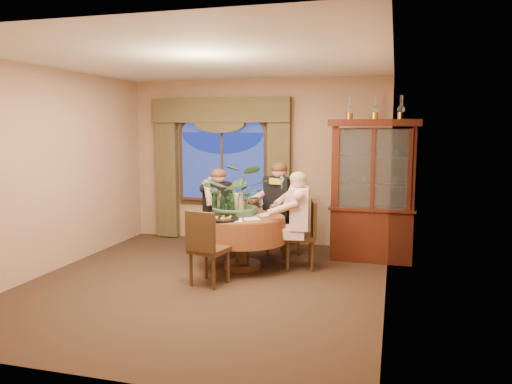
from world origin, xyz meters
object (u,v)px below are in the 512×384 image
(chair_right, at_px, (299,235))
(wine_bottle_4, at_px, (223,204))
(centerpiece_plant, at_px, (238,171))
(chair_back, at_px, (221,224))
(china_cabinet, at_px, (373,191))
(dining_table, at_px, (242,242))
(oil_lamp_right, at_px, (401,107))
(stoneware_vase, at_px, (239,204))
(wine_bottle_2, at_px, (232,205))
(chair_front_left, at_px, (209,248))
(person_pink, at_px, (299,221))
(olive_bowl, at_px, (243,215))
(chair_back_right, at_px, (283,225))
(oil_lamp_left, at_px, (350,108))
(wine_bottle_0, at_px, (230,202))
(oil_lamp_center, at_px, (375,108))
(wine_bottle_1, at_px, (214,204))
(wine_bottle_3, at_px, (220,202))
(person_scarf, at_px, (280,209))
(person_back, at_px, (218,212))

(chair_right, relative_size, wine_bottle_4, 2.91)
(chair_right, relative_size, centerpiece_plant, 0.88)
(chair_back, bearing_deg, china_cabinet, 146.63)
(centerpiece_plant, bearing_deg, chair_back, 128.92)
(dining_table, height_order, china_cabinet, china_cabinet)
(oil_lamp_right, relative_size, chair_right, 0.35)
(chair_right, xyz_separation_m, wine_bottle_4, (-1.08, -0.19, 0.44))
(stoneware_vase, xyz_separation_m, wine_bottle_2, (-0.04, -0.16, 0.01))
(stoneware_vase, distance_m, centerpiece_plant, 0.47)
(oil_lamp_right, height_order, chair_front_left, oil_lamp_right)
(chair_right, bearing_deg, chair_back, 56.41)
(china_cabinet, relative_size, person_pink, 1.51)
(dining_table, xyz_separation_m, oil_lamp_right, (2.11, 0.93, 1.90))
(oil_lamp_right, relative_size, olive_bowl, 2.39)
(chair_back_right, bearing_deg, wine_bottle_4, 75.53)
(stoneware_vase, distance_m, wine_bottle_4, 0.23)
(oil_lamp_left, height_order, chair_right, oil_lamp_left)
(chair_back_right, bearing_deg, wine_bottle_0, 71.27)
(person_pink, distance_m, wine_bottle_2, 0.96)
(centerpiece_plant, height_order, wine_bottle_4, centerpiece_plant)
(wine_bottle_4, bearing_deg, chair_front_left, -82.38)
(olive_bowl, bearing_deg, chair_back_right, 66.49)
(oil_lamp_center, bearing_deg, chair_front_left, -137.74)
(wine_bottle_4, bearing_deg, person_pink, 5.21)
(wine_bottle_1, xyz_separation_m, wine_bottle_3, (0.02, 0.16, 0.00))
(chair_front_left, bearing_deg, oil_lamp_left, 60.89)
(olive_bowl, xyz_separation_m, wine_bottle_0, (-0.27, 0.24, 0.14))
(oil_lamp_center, distance_m, person_pink, 2.01)
(oil_lamp_right, distance_m, person_scarf, 2.33)
(centerpiece_plant, xyz_separation_m, wine_bottle_1, (-0.31, -0.14, -0.46))
(oil_lamp_right, relative_size, person_scarf, 0.23)
(person_scarf, xyz_separation_m, wine_bottle_1, (-0.76, -0.85, 0.18))
(wine_bottle_3, bearing_deg, person_pink, 0.28)
(stoneware_vase, bearing_deg, oil_lamp_center, 25.01)
(oil_lamp_left, distance_m, person_back, 2.53)
(wine_bottle_3, height_order, wine_bottle_4, same)
(wine_bottle_0, bearing_deg, wine_bottle_1, -123.94)
(chair_right, xyz_separation_m, centerpiece_plant, (-0.87, -0.11, 0.90))
(oil_lamp_right, height_order, person_scarf, oil_lamp_right)
(person_scarf, distance_m, stoneware_vase, 0.86)
(person_pink, bearing_deg, stoneware_vase, 84.30)
(olive_bowl, xyz_separation_m, wine_bottle_1, (-0.42, 0.02, 0.14))
(china_cabinet, bearing_deg, chair_back_right, -175.56)
(person_back, distance_m, wine_bottle_3, 0.54)
(china_cabinet, distance_m, stoneware_vase, 2.01)
(chair_back, xyz_separation_m, wine_bottle_2, (0.44, -0.75, 0.44))
(person_back, relative_size, wine_bottle_0, 4.14)
(china_cabinet, distance_m, chair_back_right, 1.45)
(chair_front_left, bearing_deg, person_back, 117.84)
(stoneware_vase, distance_m, wine_bottle_1, 0.34)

